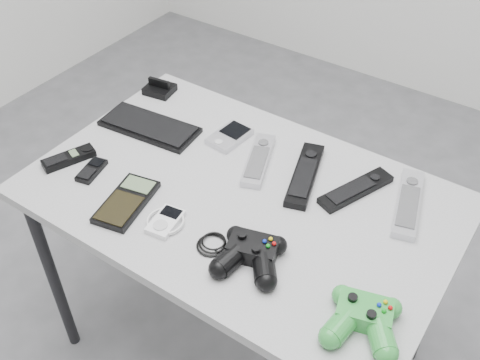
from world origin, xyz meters
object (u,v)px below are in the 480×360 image
Objects in this scene: remote_silver_b at (408,203)px; remote_black_a at (305,174)px; calculator at (126,202)px; mobile_phone at (92,170)px; desk at (241,211)px; pda at (230,136)px; cordless_handset at (69,158)px; pda_keyboard at (149,126)px; mp3_player at (165,221)px; controller_black at (251,253)px; controller_green at (363,318)px; remote_black_b at (356,189)px; remote_silver_a at (258,160)px.

remote_black_a is at bearing 175.44° from remote_silver_b.
mobile_phone is at bearing 154.90° from calculator.
remote_silver_b is at bearing 27.67° from desk.
remote_black_a is at bearing -0.84° from pda.
remote_silver_b is 2.52× the size of mobile_phone.
mobile_phone is 0.68× the size of cordless_handset.
pda_keyboard is 1.16× the size of remote_black_a.
cordless_handset is at bearing 167.15° from mobile_phone.
desk is at bearing 56.56° from mp3_player.
remote_black_a reaches higher than cordless_handset.
controller_black reaches higher than cordless_handset.
mp3_player is (0.27, -0.03, 0.00)m from mobile_phone.
desk is 8.54× the size of pda.
cordless_handset is at bearing 162.17° from controller_green.
pda_keyboard is at bearing 92.87° from cordless_handset.
controller_black is at bearing -137.16° from remote_silver_b.
remote_black_b is at bearing 26.90° from calculator.
remote_silver_a is at bearing 26.20° from mobile_phone.
pda_keyboard is 1.33× the size of remote_black_b.
remote_silver_b is at bearing 12.10° from mobile_phone.
calculator is at bearing -26.46° from mobile_phone.
remote_black_b is (0.13, 0.02, -0.00)m from remote_black_a.
mp3_player is at bearing -155.39° from remote_silver_b.
mp3_player is at bearing 16.87° from cordless_handset.
desk is at bearing 41.04° from cordless_handset.
remote_silver_a and remote_silver_b have the same top height.
calculator reaches higher than mobile_phone.
pda is 0.25m from remote_black_a.
cordless_handset is at bearing -167.68° from remote_silver_a.
controller_black is (0.29, -0.33, 0.02)m from pda.
remote_black_b is at bearing 175.78° from remote_silver_b.
controller_green reaches higher than cordless_handset.
cordless_handset is (-0.08, -0.00, 0.00)m from mobile_phone.
pda is at bearing 16.57° from pda_keyboard.
mp3_player is 0.23m from controller_black.
mobile_phone is 0.58× the size of controller_green.
cordless_handset is 1.44× the size of mp3_player.
calculator is at bearing 13.55° from cordless_handset.
remote_black_a is 0.13m from remote_black_b.
remote_silver_b reaches higher than pda.
pda is at bearing 156.77° from remote_black_a.
remote_silver_b is 0.79m from mobile_phone.
pda_keyboard is 2.94× the size of mp3_player.
controller_green is at bearing -63.42° from remote_black_a.
pda is at bearing 167.18° from remote_silver_b.
desk is at bearing 30.57° from calculator.
controller_green is at bearing -8.00° from mp3_player.
remote_black_b is 1.53× the size of cordless_handset.
controller_green is (0.18, -0.34, 0.02)m from remote_black_b.
mp3_player reaches higher than desk.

